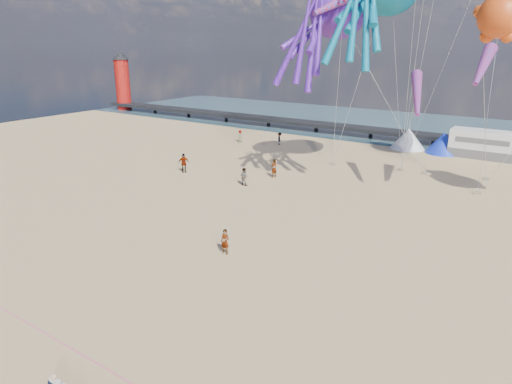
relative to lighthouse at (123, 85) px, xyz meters
name	(u,v)px	position (x,y,z in m)	size (l,w,h in m)	color
ground	(197,311)	(56.00, -44.00, -4.50)	(120.00, 120.00, 0.00)	#D7B27C
water	(453,131)	(56.00, 11.00, -4.48)	(120.00, 120.00, 0.00)	#31505E
pier	(247,117)	(28.00, 0.00, -3.50)	(60.00, 3.00, 0.50)	black
lighthouse	(123,85)	(0.00, 0.00, 0.00)	(2.60, 2.60, 9.00)	#A5140F
motorhome_0	(483,144)	(62.00, -4.00, -3.00)	(6.60, 2.50, 3.00)	silver
tent_white	(408,139)	(54.00, -4.00, -3.30)	(4.00, 4.00, 2.40)	white
tent_blue	(444,143)	(58.00, -4.00, -3.30)	(4.00, 4.00, 2.40)	#1933CC
rope_line	(110,371)	(56.00, -49.00, -4.48)	(0.03, 0.03, 34.00)	#F2338C
standing_person	(225,242)	(53.38, -38.42, -3.73)	(0.56, 0.37, 1.55)	tan
beachgoer_0	(240,136)	(35.39, -11.98, -3.73)	(0.56, 0.37, 1.53)	#7F6659
beachgoer_2	(280,139)	(40.34, -10.56, -3.75)	(0.73, 0.57, 1.50)	#7F6659
beachgoer_3	(184,163)	(39.16, -26.48, -3.57)	(1.21, 0.69, 1.87)	#7F6659
beachgoer_5	(274,168)	(47.26, -23.06, -3.63)	(1.62, 0.52, 1.75)	#7F6659
beachgoer_7	(244,177)	(46.38, -26.63, -3.71)	(0.77, 0.50, 1.58)	#7F6659
sandbag_a	(332,164)	(49.96, -16.07, -4.39)	(0.50, 0.35, 0.22)	gray
sandbag_b	(425,173)	(58.66, -14.09, -4.39)	(0.50, 0.35, 0.22)	gray
sandbag_c	(478,193)	(63.90, -17.93, -4.39)	(0.50, 0.35, 0.22)	gray
sandbag_d	(486,179)	(63.82, -13.02, -4.39)	(0.50, 0.35, 0.22)	gray
sandbag_e	(401,170)	(56.44, -14.27, -4.39)	(0.50, 0.35, 0.22)	gray
kite_octopus_purple	(338,13)	(51.05, -19.02, 9.86)	(4.06, 9.48, 10.84)	#4E1B9B
kite_teddy_orange	(500,16)	(62.78, -12.20, 9.55)	(4.47, 4.20, 6.30)	#DE4B15
windsock_left	(344,0)	(52.59, -21.44, 10.68)	(1.10, 6.73, 6.73)	red
windsock_mid	(483,66)	(63.28, -20.72, 5.88)	(1.00, 5.29, 5.29)	red
windsock_right	(417,94)	(58.95, -21.03, 3.68)	(0.90, 5.58, 5.58)	red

